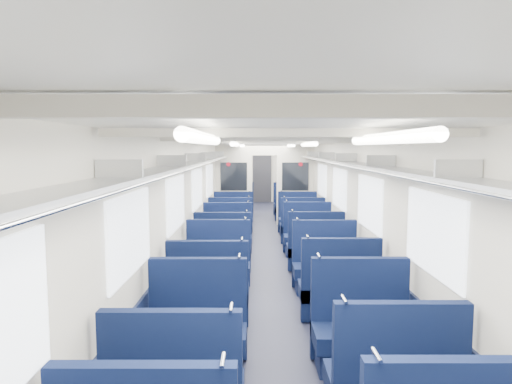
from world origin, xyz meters
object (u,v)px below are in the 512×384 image
seat_7 (362,333)px  seat_14 (227,239)px  seat_18 (233,221)px  seat_22 (238,205)px  bulkhead (264,182)px  seat_12 (223,252)px  seat_13 (315,251)px  seat_19 (298,221)px  seat_10 (218,268)px  seat_16 (231,229)px  end_door (262,178)px  seat_11 (325,269)px  seat_20 (237,210)px  seat_21 (291,210)px  seat_23 (289,205)px  seat_15 (308,238)px  seat_6 (197,334)px  seat_9 (339,293)px  seat_17 (302,229)px  seat_8 (209,296)px

seat_7 → seat_14: bearing=109.6°
seat_18 → seat_22: 3.29m
bulkhead → seat_14: bearing=-102.6°
seat_7 → seat_12: (-1.66, 3.52, 0.00)m
seat_13 → seat_19: (0.00, 3.38, 0.00)m
seat_10 → seat_14: size_ratio=1.00×
seat_16 → seat_19: (1.66, 1.11, 0.00)m
bulkhead → seat_12: size_ratio=2.50×
end_door → seat_16: (-0.83, -7.95, -0.66)m
seat_11 → seat_14: bearing=126.4°
seat_13 → seat_16: (-1.66, 2.27, 0.00)m
seat_19 → seat_20: same height
seat_13 → seat_21: (0.00, 5.50, 0.00)m
seat_14 → seat_23: bearing=73.0°
seat_18 → seat_15: bearing=-52.9°
seat_6 → seat_12: 3.53m
seat_12 → seat_13: same height
seat_10 → seat_11: 1.66m
seat_9 → seat_20: size_ratio=1.00×
bulkhead → seat_15: (0.83, -3.60, -0.89)m
seat_6 → seat_20: 8.98m
seat_13 → seat_23: bearing=90.0°
seat_7 → seat_13: (0.00, 3.60, 0.00)m
end_door → seat_7: (0.83, -13.82, -0.66)m
seat_19 → seat_22: 3.66m
seat_23 → seat_15: bearing=-90.0°
end_door → seat_7: size_ratio=1.79×
seat_15 → seat_23: size_ratio=1.00×
seat_11 → seat_20: size_ratio=1.00×
bulkhead → seat_23: (0.83, 1.72, -0.89)m
seat_12 → seat_17: size_ratio=1.00×
seat_12 → seat_16: 2.35m
seat_18 → seat_22: bearing=90.0°
seat_13 → seat_21: bearing=90.0°
seat_15 → seat_18: same height
seat_16 → seat_12: bearing=-90.0°
seat_19 → bulkhead: bearing=121.0°
seat_8 → seat_21: same height
bulkhead → seat_17: size_ratio=2.50×
seat_13 → seat_23: size_ratio=1.00×
seat_11 → seat_20: (-1.66, 6.56, 0.00)m
seat_11 → seat_16: same height
seat_11 → seat_19: bearing=90.0°
seat_6 → seat_21: bearing=79.7°
seat_14 → seat_7: bearing=-70.4°
seat_12 → seat_11: bearing=-33.9°
end_door → seat_9: 12.59m
seat_9 → seat_22: same height
end_door → seat_16: 8.02m
seat_10 → seat_15: bearing=54.4°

